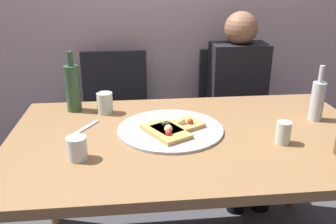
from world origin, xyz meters
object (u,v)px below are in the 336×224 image
(pizza_tray, at_px, (170,129))
(chair_right, at_px, (233,107))
(dining_table, at_px, (191,149))
(table_knife, at_px, (83,129))
(pizza_slice_last, at_px, (166,131))
(guest_in_sweater, at_px, (240,97))
(wine_bottle, at_px, (317,100))
(tumbler_far, at_px, (77,148))
(wine_glass, at_px, (105,103))
(chair_left, at_px, (116,112))
(tumbler_near, at_px, (283,133))
(pizza_slice_extra, at_px, (178,126))
(water_bottle, at_px, (73,87))

(pizza_tray, xyz_separation_m, chair_right, (0.53, 0.83, -0.22))
(dining_table, height_order, table_knife, table_knife)
(pizza_slice_last, relative_size, guest_in_sweater, 0.22)
(chair_right, bearing_deg, table_knife, 40.39)
(wine_bottle, distance_m, tumbler_far, 1.11)
(wine_glass, bearing_deg, chair_left, 87.91)
(wine_bottle, relative_size, tumbler_far, 2.95)
(pizza_tray, height_order, guest_in_sweater, guest_in_sweater)
(tumbler_near, relative_size, table_knife, 0.43)
(guest_in_sweater, bearing_deg, wine_bottle, 104.98)
(wine_bottle, bearing_deg, pizza_slice_last, -171.35)
(pizza_slice_extra, xyz_separation_m, tumbler_near, (0.41, -0.17, 0.02))
(water_bottle, bearing_deg, pizza_tray, -33.64)
(chair_right, bearing_deg, pizza_slice_extra, 59.20)
(tumbler_near, bearing_deg, tumbler_far, -176.67)
(chair_left, distance_m, guest_in_sweater, 0.84)
(dining_table, distance_m, wine_bottle, 0.64)
(pizza_slice_extra, relative_size, chair_right, 0.28)
(table_knife, relative_size, chair_left, 0.24)
(dining_table, relative_size, pizza_slice_extra, 6.20)
(wine_bottle, bearing_deg, tumbler_near, -138.25)
(wine_bottle, xyz_separation_m, tumbler_far, (-1.08, -0.28, -0.06))
(water_bottle, bearing_deg, guest_in_sweater, 20.77)
(wine_bottle, bearing_deg, tumbler_far, -165.58)
(tumbler_far, bearing_deg, pizza_slice_last, 25.38)
(pizza_slice_last, xyz_separation_m, wine_glass, (-0.27, 0.31, 0.03))
(pizza_tray, relative_size, guest_in_sweater, 0.40)
(pizza_slice_last, bearing_deg, wine_bottle, 8.65)
(wine_glass, relative_size, table_knife, 0.48)
(guest_in_sweater, bearing_deg, wine_glass, 27.39)
(chair_right, bearing_deg, dining_table, 63.17)
(dining_table, bearing_deg, table_knife, 168.81)
(tumbler_far, distance_m, wine_glass, 0.48)
(pizza_slice_last, bearing_deg, pizza_tray, 65.85)
(dining_table, distance_m, guest_in_sweater, 0.85)
(pizza_slice_last, xyz_separation_m, wine_bottle, (0.73, 0.11, 0.08))
(dining_table, xyz_separation_m, guest_in_sweater, (0.44, 0.73, -0.02))
(chair_left, xyz_separation_m, chair_right, (0.81, 0.00, 0.00))
(pizza_slice_last, height_order, tumbler_far, tumbler_far)
(chair_right, bearing_deg, water_bottle, 28.02)
(pizza_tray, bearing_deg, chair_left, 108.52)
(dining_table, distance_m, table_knife, 0.49)
(dining_table, distance_m, water_bottle, 0.68)
(water_bottle, bearing_deg, chair_right, 28.02)
(tumbler_near, bearing_deg, water_bottle, 151.95)
(tumbler_far, bearing_deg, table_knife, 92.58)
(table_knife, bearing_deg, pizza_slice_extra, 113.79)
(wine_glass, xyz_separation_m, table_knife, (-0.09, -0.20, -0.05))
(water_bottle, relative_size, wine_glass, 2.87)
(water_bottle, xyz_separation_m, chair_right, (0.99, 0.53, -0.34))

